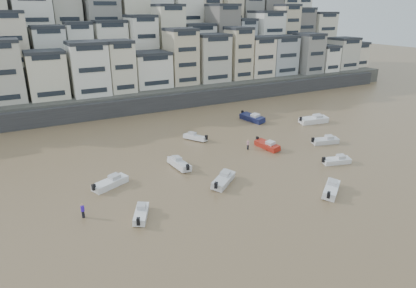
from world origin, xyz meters
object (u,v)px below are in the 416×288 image
boat_i (252,117)px  boat_j (141,212)px  boat_d (325,140)px  boat_g (314,119)px  boat_c (223,179)px  person_pink (248,145)px  person_blue (83,211)px  boat_a (331,188)px  boat_e (267,144)px  boat_f (179,163)px  boat_k (110,182)px  boat_b (337,160)px  boat_h (195,136)px

boat_i → boat_j: boat_i is taller
boat_d → boat_g: (6.98, 10.21, 0.20)m
boat_c → person_pink: person_pink is taller
boat_j → person_blue: size_ratio=2.67×
boat_a → boat_j: size_ratio=1.16×
boat_e → boat_f: bearing=-95.0°
boat_c → boat_k: boat_c is taller
boat_g → person_blue: bearing=-154.2°
person_blue → boat_j: bearing=-27.8°
boat_e → boat_k: bearing=-92.1°
boat_b → boat_i: (1.79, 24.86, 0.25)m
boat_d → boat_f: boat_f is taller
boat_g → person_blue: 51.16m
person_blue → boat_f: bearing=26.7°
boat_j → boat_k: 9.32m
boat_g → boat_k: boat_g is taller
boat_a → boat_k: 28.69m
boat_c → boat_d: bearing=-26.2°
boat_e → boat_k: 26.92m
boat_a → boat_e: boat_a is taller
boat_k → person_pink: person_pink is taller
boat_g → boat_k: bearing=-160.0°
boat_h → boat_j: 26.71m
boat_g → boat_a: bearing=-120.8°
boat_a → boat_h: boat_a is taller
boat_h → boat_k: (-18.21, -11.23, 0.08)m
boat_e → boat_b: bearing=22.0°
boat_k → boat_f: bearing=-16.1°
boat_c → boat_g: 34.29m
boat_d → boat_g: 12.37m
boat_d → boat_k: size_ratio=0.95×
boat_d → boat_h: 22.79m
boat_d → boat_a: bearing=-118.8°
boat_d → boat_k: bearing=-168.0°
boat_a → boat_k: (-24.29, 15.26, 0.01)m
boat_a → boat_i: 32.92m
boat_k → boat_a: bearing=-56.1°
boat_d → boat_e: bearing=178.2°
boat_a → boat_h: size_ratio=1.11×
boat_a → boat_i: bearing=36.6°
boat_j → person_blue: (-5.76, 3.04, 0.24)m
boat_c → boat_i: 30.53m
boat_d → boat_j: (-36.15, -7.92, -0.07)m
boat_g → boat_i: bearing=153.0°
boat_h → person_pink: (5.58, -8.44, 0.21)m
boat_a → boat_g: 31.28m
person_blue → boat_b: bearing=-3.8°
boat_i → boat_k: bearing=-72.7°
boat_e → person_pink: size_ratio=3.08×
boat_a → boat_e: bearing=45.0°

